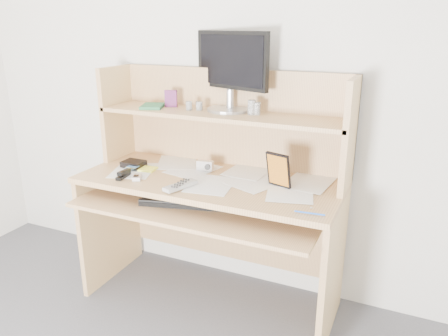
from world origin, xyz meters
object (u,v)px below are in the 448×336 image
at_px(keyboard, 187,200).
at_px(desk, 216,184).
at_px(tv_remote, 180,186).
at_px(monitor, 231,69).
at_px(game_case, 278,170).

bearing_deg(keyboard, desk, 58.71).
relative_size(keyboard, tv_remote, 2.60).
bearing_deg(monitor, game_case, -13.08).
relative_size(desk, monitor, 2.98).
xyz_separation_m(desk, monitor, (0.02, 0.16, 0.61)).
height_order(desk, tv_remote, desk).
distance_m(desk, tv_remote, 0.29).
distance_m(desk, keyboard, 0.22).
bearing_deg(desk, tv_remote, -104.10).
xyz_separation_m(desk, tv_remote, (-0.07, -0.27, 0.07)).
height_order(keyboard, tv_remote, tv_remote).
xyz_separation_m(keyboard, game_case, (0.44, 0.15, 0.18)).
bearing_deg(desk, game_case, -9.77).
bearing_deg(keyboard, game_case, 3.90).
height_order(keyboard, monitor, monitor).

